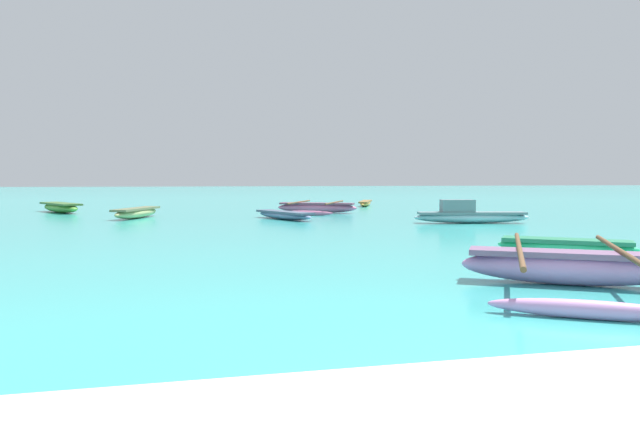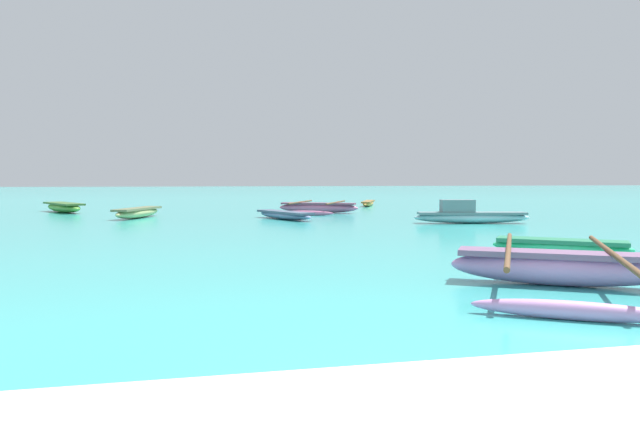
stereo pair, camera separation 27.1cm
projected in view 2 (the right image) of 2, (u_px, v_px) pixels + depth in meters
moored_boat_0 at (469, 215)px, 18.91m from camera, size 3.91×1.44×0.79m
moored_boat_1 at (368, 203)px, 31.38m from camera, size 1.75×3.27×0.28m
moored_boat_2 at (64, 207)px, 25.25m from camera, size 2.48×3.58×0.43m
moored_boat_3 at (285, 215)px, 20.86m from camera, size 1.90×3.29×0.30m
moored_boat_4 at (558, 268)px, 7.81m from camera, size 3.95×4.71×0.52m
moored_boat_5 at (318, 208)px, 24.79m from camera, size 3.69×4.44×0.50m
moored_boat_6 at (561, 246)px, 10.95m from camera, size 2.39×2.00×0.31m
moored_boat_7 at (138, 212)px, 21.52m from camera, size 1.73×3.22×0.39m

